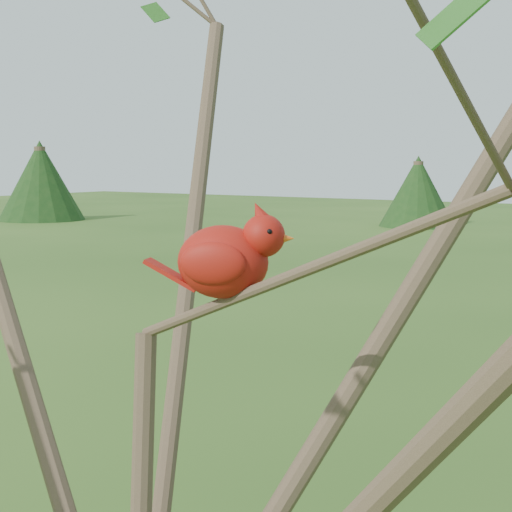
{
  "coord_description": "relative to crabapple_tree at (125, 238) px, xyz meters",
  "views": [
    {
      "loc": [
        0.81,
        -0.85,
        2.23
      ],
      "look_at": [
        0.16,
        0.11,
        2.09
      ],
      "focal_mm": 55.0,
      "sensor_mm": 36.0,
      "label": 1
    }
  ],
  "objects": [
    {
      "name": "crabapple_tree",
      "position": [
        0.0,
        0.0,
        0.0
      ],
      "size": [
        2.35,
        2.05,
        2.95
      ],
      "color": "#3B2D20",
      "rests_on": "ground"
    },
    {
      "name": "cardinal",
      "position": [
        0.1,
        0.11,
        -0.03
      ],
      "size": [
        0.22,
        0.15,
        0.16
      ],
      "rotation": [
        0.0,
        0.0,
        0.41
      ],
      "color": "#AB170E",
      "rests_on": "ground"
    }
  ]
}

